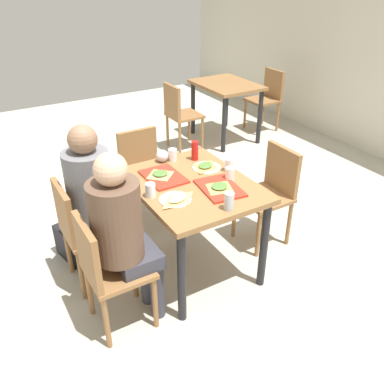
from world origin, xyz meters
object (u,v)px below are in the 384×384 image
at_px(pizza_slice_a, 160,174).
at_px(background_chair_near, 179,112).
at_px(main_table, 192,196).
at_px(person_in_brown_jacket, 123,229).
at_px(plastic_cup_c, 173,155).
at_px(background_chair_far, 267,95).
at_px(paper_plate_near_edge, 175,199).
at_px(plastic_cup_a, 229,165).
at_px(soda_can, 229,201).
at_px(pizza_slice_b, 220,187).
at_px(foil_bundle, 162,156).
at_px(pizza_slice_c, 205,166).
at_px(condiment_bottle, 195,151).
at_px(background_table, 226,93).
at_px(plastic_cup_b, 150,190).
at_px(paper_plate_center, 207,167).
at_px(plastic_cup_d, 230,174).
at_px(chair_near_right, 105,267).
at_px(person_in_red, 95,193).
at_px(chair_left_end, 143,169).
at_px(pizza_slice_d, 178,199).
at_px(chair_far_side, 272,188).
at_px(chair_near_left, 81,227).
at_px(tray_red_far, 220,188).
at_px(tray_red_near, 163,177).
at_px(handbag, 72,244).

height_order(pizza_slice_a, background_chair_near, background_chair_near).
xyz_separation_m(main_table, person_in_brown_jacket, (0.26, -0.65, 0.09)).
distance_m(plastic_cup_c, background_chair_far, 3.08).
height_order(paper_plate_near_edge, plastic_cup_c, plastic_cup_c).
bearing_deg(background_chair_near, plastic_cup_a, -19.10).
distance_m(pizza_slice_a, soda_can, 0.67).
relative_size(pizza_slice_b, foil_bundle, 2.37).
xyz_separation_m(pizza_slice_c, plastic_cup_a, (0.14, 0.13, 0.03)).
relative_size(condiment_bottle, background_table, 0.18).
xyz_separation_m(plastic_cup_b, soda_can, (0.41, 0.37, 0.01)).
bearing_deg(plastic_cup_c, background_chair_near, 149.70).
xyz_separation_m(paper_plate_center, pizza_slice_a, (-0.05, -0.38, 0.02)).
bearing_deg(background_table, plastic_cup_d, -34.38).
xyz_separation_m(person_in_brown_jacket, soda_can, (0.18, 0.67, 0.09)).
bearing_deg(chair_near_right, person_in_red, 164.79).
bearing_deg(soda_can, paper_plate_center, 160.97).
relative_size(main_table, soda_can, 8.45).
distance_m(soda_can, background_chair_near, 2.85).
xyz_separation_m(chair_near_right, background_chair_far, (-2.44, 3.35, 0.00)).
height_order(main_table, chair_left_end, chair_left_end).
height_order(pizza_slice_a, pizza_slice_d, pizza_slice_a).
height_order(pizza_slice_a, plastic_cup_c, plastic_cup_c).
xyz_separation_m(paper_plate_near_edge, pizza_slice_d, (0.02, 0.01, 0.01)).
bearing_deg(plastic_cup_a, pizza_slice_d, -70.05).
bearing_deg(chair_left_end, chair_far_side, 41.39).
bearing_deg(paper_plate_near_edge, chair_near_left, -126.02).
relative_size(plastic_cup_c, plastic_cup_d, 1.00).
bearing_deg(chair_near_left, pizza_slice_c, 84.56).
height_order(plastic_cup_d, background_table, plastic_cup_d).
relative_size(chair_near_right, plastic_cup_c, 8.62).
distance_m(tray_red_far, pizza_slice_b, 0.02).
bearing_deg(paper_plate_near_edge, paper_plate_center, 124.52).
bearing_deg(soda_can, pizza_slice_a, -164.43).
xyz_separation_m(background_table, background_chair_far, (-0.00, 0.73, -0.14)).
bearing_deg(person_in_red, chair_near_left, -90.00).
bearing_deg(background_chair_near, plastic_cup_b, -33.17).
height_order(plastic_cup_b, condiment_bottle, condiment_bottle).
bearing_deg(foil_bundle, person_in_red, -74.06).
height_order(tray_red_near, pizza_slice_a, pizza_slice_a).
bearing_deg(foil_bundle, chair_near_left, -76.84).
distance_m(main_table, tray_red_near, 0.26).
distance_m(plastic_cup_b, background_chair_far, 3.66).
bearing_deg(plastic_cup_b, main_table, 94.24).
xyz_separation_m(chair_far_side, handbag, (-0.61, -1.60, -0.37)).
distance_m(plastic_cup_d, soda_can, 0.42).
distance_m(chair_near_right, paper_plate_center, 1.13).
relative_size(chair_near_left, plastic_cup_a, 8.62).
height_order(paper_plate_near_edge, handbag, paper_plate_near_edge).
distance_m(chair_near_left, paper_plate_near_edge, 0.75).
height_order(paper_plate_near_edge, pizza_slice_a, pizza_slice_a).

